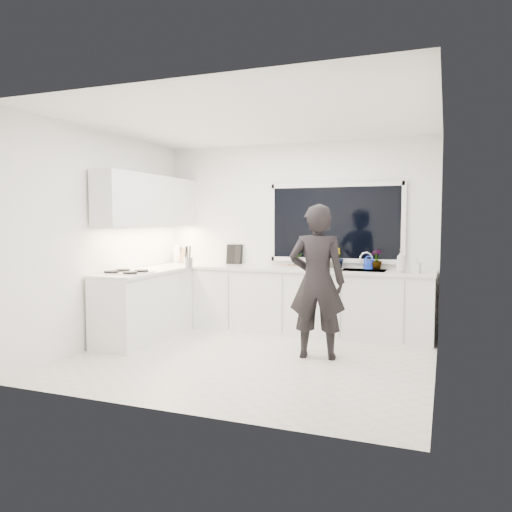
% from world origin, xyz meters
% --- Properties ---
extents(floor, '(4.00, 3.50, 0.02)m').
position_xyz_m(floor, '(0.00, 0.00, -0.01)').
color(floor, beige).
rests_on(floor, ground).
extents(wall_back, '(4.00, 0.02, 2.70)m').
position_xyz_m(wall_back, '(0.00, 1.76, 1.35)').
color(wall_back, white).
rests_on(wall_back, ground).
extents(wall_left, '(0.02, 3.50, 2.70)m').
position_xyz_m(wall_left, '(-2.01, 0.00, 1.35)').
color(wall_left, white).
rests_on(wall_left, ground).
extents(wall_right, '(0.02, 3.50, 2.70)m').
position_xyz_m(wall_right, '(2.01, 0.00, 1.35)').
color(wall_right, white).
rests_on(wall_right, ground).
extents(ceiling, '(4.00, 3.50, 0.02)m').
position_xyz_m(ceiling, '(0.00, 0.00, 2.71)').
color(ceiling, white).
rests_on(ceiling, wall_back).
extents(window, '(1.80, 0.02, 1.00)m').
position_xyz_m(window, '(0.60, 1.73, 1.55)').
color(window, black).
rests_on(window, wall_back).
extents(base_cabinets_back, '(3.92, 0.58, 0.88)m').
position_xyz_m(base_cabinets_back, '(0.00, 1.45, 0.44)').
color(base_cabinets_back, white).
rests_on(base_cabinets_back, floor).
extents(base_cabinets_left, '(0.58, 1.60, 0.88)m').
position_xyz_m(base_cabinets_left, '(-1.67, 0.35, 0.44)').
color(base_cabinets_left, white).
rests_on(base_cabinets_left, floor).
extents(countertop_back, '(3.94, 0.62, 0.04)m').
position_xyz_m(countertop_back, '(0.00, 1.44, 0.90)').
color(countertop_back, silver).
rests_on(countertop_back, base_cabinets_back).
extents(countertop_left, '(0.62, 1.60, 0.04)m').
position_xyz_m(countertop_left, '(-1.67, 0.35, 0.90)').
color(countertop_left, silver).
rests_on(countertop_left, base_cabinets_left).
extents(upper_cabinets, '(0.34, 2.10, 0.70)m').
position_xyz_m(upper_cabinets, '(-1.79, 0.70, 1.85)').
color(upper_cabinets, white).
rests_on(upper_cabinets, wall_left).
extents(sink, '(0.58, 0.42, 0.14)m').
position_xyz_m(sink, '(1.05, 1.45, 0.87)').
color(sink, silver).
rests_on(sink, countertop_back).
extents(faucet, '(0.03, 0.03, 0.22)m').
position_xyz_m(faucet, '(1.05, 1.65, 1.03)').
color(faucet, silver).
rests_on(faucet, countertop_back).
extents(stovetop, '(0.56, 0.48, 0.03)m').
position_xyz_m(stovetop, '(-1.69, -0.00, 0.94)').
color(stovetop, black).
rests_on(stovetop, countertop_left).
extents(person, '(0.70, 0.51, 1.77)m').
position_xyz_m(person, '(0.70, 0.28, 0.88)').
color(person, black).
rests_on(person, floor).
extents(pizza_tray, '(0.49, 0.37, 0.03)m').
position_xyz_m(pizza_tray, '(0.12, 1.42, 0.94)').
color(pizza_tray, silver).
rests_on(pizza_tray, countertop_back).
extents(pizza, '(0.45, 0.33, 0.01)m').
position_xyz_m(pizza, '(0.12, 1.42, 0.95)').
color(pizza, '#B32517').
rests_on(pizza, pizza_tray).
extents(watering_can, '(0.17, 0.17, 0.13)m').
position_xyz_m(watering_can, '(1.09, 1.61, 0.98)').
color(watering_can, '#1331B9').
rests_on(watering_can, countertop_back).
extents(paper_towel_roll, '(0.13, 0.13, 0.26)m').
position_xyz_m(paper_towel_roll, '(-1.85, 1.55, 1.05)').
color(paper_towel_roll, white).
rests_on(paper_towel_roll, countertop_back).
extents(knife_block, '(0.16, 0.14, 0.22)m').
position_xyz_m(knife_block, '(-1.82, 1.59, 1.03)').
color(knife_block, olive).
rests_on(knife_block, countertop_back).
extents(utensil_crock, '(0.15, 0.15, 0.16)m').
position_xyz_m(utensil_crock, '(-1.25, 0.80, 1.00)').
color(utensil_crock, silver).
rests_on(utensil_crock, countertop_left).
extents(picture_frame_large, '(0.22, 0.03, 0.28)m').
position_xyz_m(picture_frame_large, '(-0.94, 1.69, 1.06)').
color(picture_frame_large, black).
rests_on(picture_frame_large, countertop_back).
extents(picture_frame_small, '(0.25, 0.05, 0.30)m').
position_xyz_m(picture_frame_small, '(-0.93, 1.69, 1.07)').
color(picture_frame_small, black).
rests_on(picture_frame_small, countertop_back).
extents(herb_plants, '(1.31, 0.27, 0.32)m').
position_xyz_m(herb_plants, '(0.58, 1.61, 1.06)').
color(herb_plants, '#26662D').
rests_on(herb_plants, countertop_back).
extents(soap_bottles, '(0.33, 0.16, 0.30)m').
position_xyz_m(soap_bottles, '(1.59, 1.30, 1.05)').
color(soap_bottles, '#D8BF66').
rests_on(soap_bottles, countertop_back).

